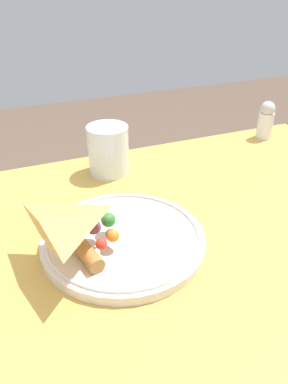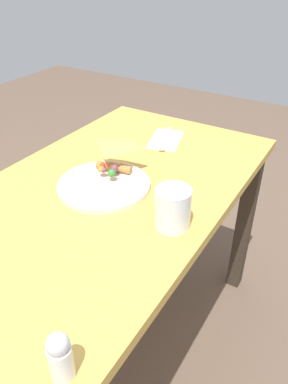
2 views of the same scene
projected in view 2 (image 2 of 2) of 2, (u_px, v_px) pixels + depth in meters
ground_plane at (113, 343)px, 1.44m from camera, size 6.00×6.00×0.00m
dining_table at (104, 221)px, 1.12m from camera, size 1.19×0.67×0.70m
plate_pizza at (105, 183)px, 1.07m from camera, size 0.27×0.27×0.05m
milk_glass at (173, 210)px, 0.90m from camera, size 0.09×0.09×0.11m
napkin_folded at (166, 140)px, 1.34m from camera, size 0.19×0.14×0.00m
butter_knife at (165, 139)px, 1.33m from camera, size 0.19×0.09×0.01m
salt_shaker at (60, 356)px, 0.58m from camera, size 0.04×0.04×0.10m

